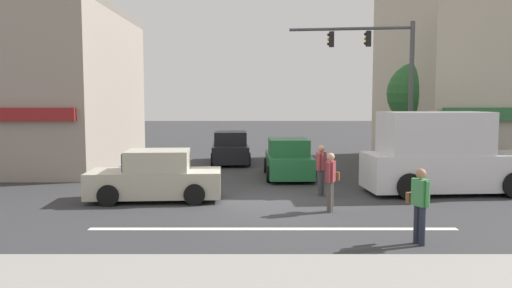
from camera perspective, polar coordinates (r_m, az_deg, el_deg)
ground_plane at (r=15.75m, az=1.70°, el=-6.45°), size 120.00×120.00×0.00m
lane_marking_stripe at (r=12.34m, az=2.14°, el=-9.67°), size 9.00×0.24×0.01m
street_tree at (r=23.60m, az=18.35°, el=5.45°), size 2.86×2.86×4.87m
utility_pole_near_left at (r=21.59m, az=-20.09°, el=7.97°), size 1.40×0.22×8.41m
utility_pole_far_right at (r=24.32m, az=19.76°, el=8.08°), size 1.40×0.22×8.80m
traffic_light_mast at (r=20.51m, az=14.81°, el=7.77°), size 4.86×0.78×6.20m
sedan_waiting_far at (r=15.98m, az=-11.21°, el=-3.79°), size 4.20×2.08×1.58m
box_truck_approaching_near at (r=17.91m, az=20.78°, el=-1.33°), size 5.74×2.56×2.75m
sedan_crossing_center at (r=24.97m, az=-2.80°, el=-0.54°), size 2.10×4.21×1.58m
sedan_parked_curbside at (r=20.36m, az=3.89°, el=-1.82°), size 1.95×4.13×1.58m
pedestrian_foreground_with_bag at (r=11.43m, az=18.37°, el=-6.24°), size 0.38×0.69×1.67m
pedestrian_mid_crossing at (r=14.16m, az=8.71°, el=-3.90°), size 0.48×0.66×1.67m
pedestrian_far_side at (r=16.48m, az=7.64°, el=-2.63°), size 0.36×0.52×1.67m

